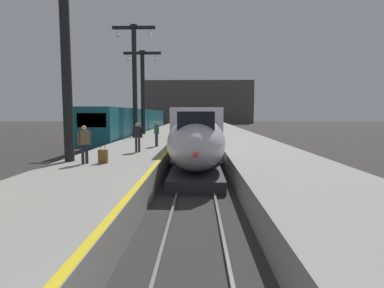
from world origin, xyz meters
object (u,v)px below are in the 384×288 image
Objects in this scene: station_column_distant at (143,84)px; passenger_far_waiting at (156,132)px; station_column_mid at (65,33)px; passenger_mid_platform at (137,135)px; passenger_near_edge at (84,141)px; rolling_suitcase at (103,156)px; highspeed_train_main at (198,124)px; regional_train_adjacent at (137,122)px; station_column_far at (134,71)px.

station_column_distant is 5.24× the size of passenger_far_waiting.
passenger_mid_platform is (2.51, 3.52, -4.81)m from station_column_mid.
rolling_suitcase is at bearing 11.89° from passenger_near_edge.
station_column_mid is at bearing -103.24° from highspeed_train_main.
passenger_near_edge is (3.18, -28.45, -0.09)m from regional_train_adjacent.
station_column_far is 1.17× the size of station_column_distant.
passenger_near_edge is (-4.92, -25.79, 0.08)m from highspeed_train_main.
passenger_near_edge and passenger_far_waiting have the same top height.
highspeed_train_main is 25.97m from rolling_suitcase.
rolling_suitcase is at bearing -17.54° from station_column_mid.
passenger_mid_platform is 3.21m from passenger_far_waiting.
station_column_distant is at bearing 94.90° from rolling_suitcase.
passenger_near_edge is 1.04m from rolling_suitcase.
passenger_near_edge is at bearing -83.63° from regional_train_adjacent.
station_column_distant reaches higher than passenger_far_waiting.
passenger_far_waiting is at bearing 78.69° from rolling_suitcase.
passenger_mid_platform is at bearing -79.00° from regional_train_adjacent.
regional_train_adjacent is at bearing 100.16° from station_column_far.
passenger_mid_platform is at bearing 70.05° from passenger_near_edge.
station_column_mid reaches higher than highspeed_train_main.
station_column_distant reaches higher than rolling_suitcase.
passenger_far_waiting is at bearing -70.14° from station_column_far.
highspeed_train_main is at bearing 81.07° from passenger_mid_platform.
passenger_near_edge is 1.00× the size of passenger_far_waiting.
station_column_far is at bearing 101.87° from passenger_mid_platform.
regional_train_adjacent is at bearing 104.32° from passenger_far_waiting.
highspeed_train_main reaches higher than rolling_suitcase.
station_column_far is at bearing 93.46° from passenger_near_edge.
station_column_mid is 5.79m from rolling_suitcase.
regional_train_adjacent reaches higher than passenger_mid_platform.
highspeed_train_main reaches higher than passenger_far_waiting.
regional_train_adjacent reaches higher than passenger_near_edge.
rolling_suitcase is (0.76, 0.16, -0.69)m from passenger_near_edge.
highspeed_train_main is 5.79× the size of station_column_mid.
regional_train_adjacent is at bearing 161.80° from highspeed_train_main.
regional_train_adjacent reaches higher than highspeed_train_main.
station_column_mid reaches higher than passenger_near_edge.
rolling_suitcase is (1.74, -20.29, -5.05)m from station_column_distant.
passenger_far_waiting is (0.67, 3.14, 0.00)m from passenger_mid_platform.
passenger_far_waiting is at bearing 64.47° from station_column_mid.
passenger_near_edge is at bearing -100.81° from highspeed_train_main.
passenger_far_waiting is at bearing -75.68° from regional_train_adjacent.
station_column_mid reaches higher than passenger_mid_platform.
passenger_far_waiting is (3.18, -13.08, -4.36)m from station_column_distant.
station_column_distant is at bearing 98.80° from passenger_mid_platform.
station_column_distant is at bearing 90.00° from station_column_far.
highspeed_train_main is 26.25m from passenger_near_edge.
passenger_far_waiting is at bearing 73.35° from passenger_near_edge.
regional_train_adjacent is 37.27× the size of rolling_suitcase.
passenger_mid_platform reaches higher than rolling_suitcase.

